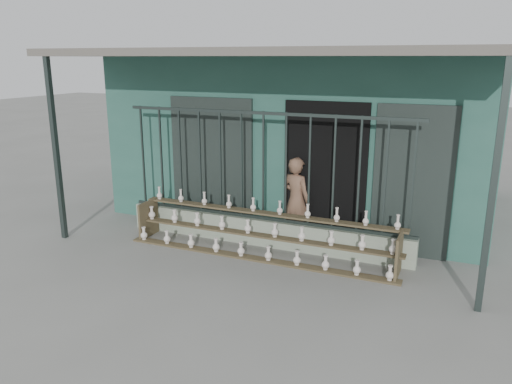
% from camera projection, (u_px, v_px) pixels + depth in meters
% --- Properties ---
extents(ground, '(60.00, 60.00, 0.00)m').
position_uv_depth(ground, '(229.00, 274.00, 7.31)').
color(ground, slate).
extents(workshop_building, '(7.40, 6.60, 3.21)m').
position_uv_depth(workshop_building, '(316.00, 128.00, 10.64)').
color(workshop_building, '#285549').
rests_on(workshop_building, ground).
extents(parapet_wall, '(5.00, 0.20, 0.45)m').
position_uv_depth(parapet_wall, '(263.00, 232.00, 8.40)').
color(parapet_wall, '#93A18A').
rests_on(parapet_wall, ground).
extents(security_fence, '(5.00, 0.04, 1.80)m').
position_uv_depth(security_fence, '(263.00, 167.00, 8.11)').
color(security_fence, '#283330').
rests_on(security_fence, parapet_wall).
extents(shelf_rack, '(4.50, 0.68, 0.85)m').
position_uv_depth(shelf_rack, '(261.00, 233.00, 7.96)').
color(shelf_rack, brown).
rests_on(shelf_rack, ground).
extents(elderly_woman, '(0.63, 0.52, 1.48)m').
position_uv_depth(elderly_woman, '(296.00, 200.00, 8.41)').
color(elderly_woman, brown).
rests_on(elderly_woman, ground).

